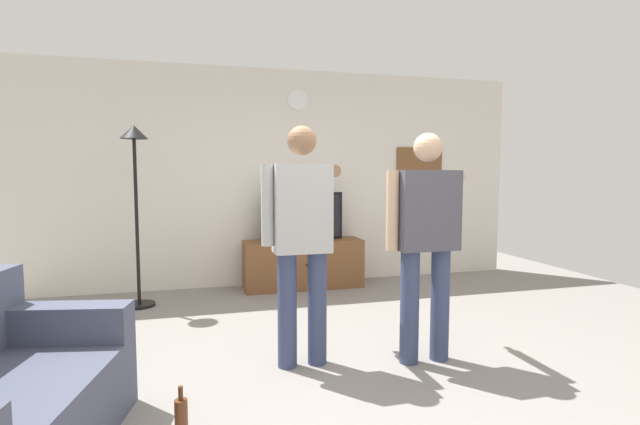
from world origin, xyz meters
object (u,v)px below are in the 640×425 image
wall_clock (298,100)px  framed_picture (419,170)px  television (302,216)px  person_standing_nearer_couch (425,232)px  person_standing_nearer_lamp (302,231)px  tv_stand (303,264)px  floor_lamp (135,178)px

wall_clock → framed_picture: wall_clock is taller
television → person_standing_nearer_couch: 2.52m
person_standing_nearer_lamp → person_standing_nearer_couch: 0.92m
tv_stand → wall_clock: wall_clock is taller
wall_clock → framed_picture: bearing=0.2°
wall_clock → floor_lamp: (-1.87, -0.63, -0.96)m
wall_clock → person_standing_nearer_lamp: (-0.54, -2.56, -1.33)m
floor_lamp → person_standing_nearer_lamp: bearing=-55.3°
wall_clock → person_standing_nearer_couch: 3.07m
person_standing_nearer_lamp → person_standing_nearer_couch: person_standing_nearer_lamp is taller
framed_picture → person_standing_nearer_lamp: size_ratio=0.38×
television → person_standing_nearer_couch: size_ratio=0.59×
tv_stand → framed_picture: framed_picture is taller
wall_clock → person_standing_nearer_couch: size_ratio=0.15×
wall_clock → person_standing_nearer_couch: (0.37, -2.73, -1.35)m
tv_stand → person_standing_nearer_lamp: person_standing_nearer_lamp is taller
person_standing_nearer_lamp → person_standing_nearer_couch: bearing=-10.6°
tv_stand → wall_clock: 2.05m
framed_picture → television: bearing=-171.7°
television → framed_picture: (1.69, 0.25, 0.57)m
framed_picture → person_standing_nearer_couch: 3.08m
framed_picture → tv_stand: bearing=-170.1°
television → tv_stand: bearing=-90.0°
tv_stand → floor_lamp: size_ratio=0.76×
tv_stand → floor_lamp: 2.18m
tv_stand → person_standing_nearer_lamp: bearing=-103.3°
wall_clock → person_standing_nearer_lamp: 2.94m
framed_picture → floor_lamp: floor_lamp is taller
tv_stand → floor_lamp: bearing=-169.6°
television → person_standing_nearer_couch: bearing=-81.6°
person_standing_nearer_couch → floor_lamp: bearing=136.8°
television → floor_lamp: size_ratio=0.53×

